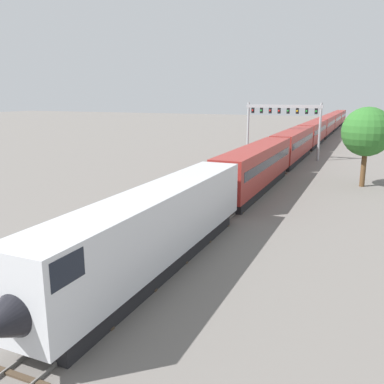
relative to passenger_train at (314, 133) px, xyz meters
The scene contains 6 objects.
ground_plane 72.37m from the passenger_train, 91.58° to the right, with size 400.00×400.00×0.00m, color slate.
track_main 12.56m from the passenger_train, 90.00° to the right, with size 2.60×200.00×0.16m.
track_near 32.86m from the passenger_train, 99.66° to the right, with size 2.60×160.00×0.16m.
passenger_train is the anchor object (origin of this frame).
signal_gantry 21.32m from the passenger_train, 96.17° to the right, with size 12.10×0.49×8.96m.
trackside_tree_left 39.93m from the passenger_train, 74.75° to the right, with size 5.42×5.42×8.87m.
Camera 1 is at (12.95, -15.47, 10.05)m, focal length 38.47 mm.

